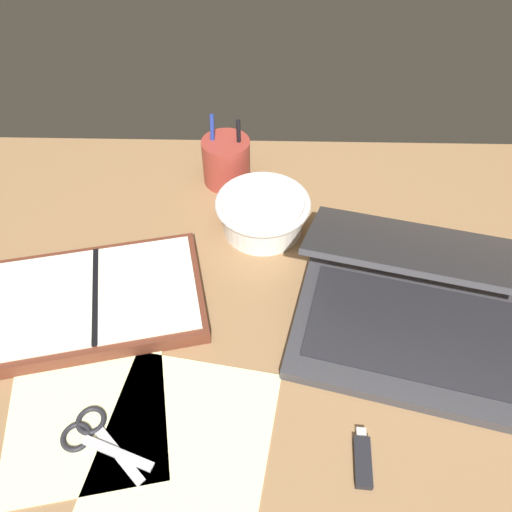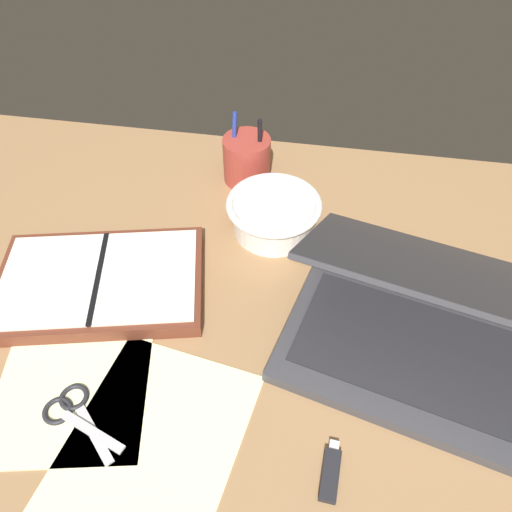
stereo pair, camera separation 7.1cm
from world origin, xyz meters
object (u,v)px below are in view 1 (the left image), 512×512
at_px(laptop, 422,305).
at_px(planner, 97,300).
at_px(pen_cup, 226,161).
at_px(scissors, 92,435).
at_px(bowl, 263,213).

relative_size(laptop, planner, 1.14).
xyz_separation_m(pen_cup, planner, (-0.18, -0.31, -0.03)).
bearing_deg(pen_cup, scissors, -105.00).
height_order(laptop, bowl, laptop).
relative_size(bowl, scissors, 1.32).
distance_m(bowl, scissors, 0.43).
bearing_deg(bowl, scissors, -118.67).
distance_m(planner, scissors, 0.21).
relative_size(laptop, pen_cup, 2.96).
relative_size(bowl, pen_cup, 1.20).
bearing_deg(laptop, scissors, -144.09).
bearing_deg(pen_cup, laptop, -48.35).
height_order(laptop, scissors, laptop).
bearing_deg(planner, laptop, -16.23).
xyz_separation_m(pen_cup, scissors, (-0.14, -0.51, -0.04)).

